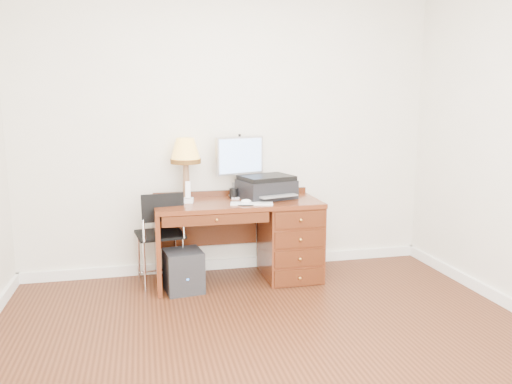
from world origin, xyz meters
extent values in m
plane|color=#37190C|center=(0.00, 0.00, 0.00)|extent=(4.00, 4.00, 0.00)
plane|color=silver|center=(0.00, 1.75, 1.35)|extent=(4.00, 0.00, 4.00)
cube|color=white|center=(0.00, 1.74, 0.05)|extent=(4.00, 0.03, 0.10)
cube|color=#602814|center=(0.00, 1.40, 0.73)|extent=(1.50, 0.65, 0.04)
cube|color=#602814|center=(0.50, 1.40, 0.35)|extent=(0.50, 0.61, 0.71)
cube|color=#602814|center=(-0.73, 1.40, 0.35)|extent=(0.04, 0.61, 0.71)
cube|color=#4C200F|center=(-0.24, 1.69, 0.46)|extent=(0.96, 0.03, 0.39)
cube|color=#4C200F|center=(-0.24, 1.09, 0.66)|extent=(0.91, 0.03, 0.09)
sphere|color=#BF8C3F|center=(0.50, 1.06, 0.35)|extent=(0.03, 0.03, 0.03)
cube|color=silver|center=(0.08, 1.58, 0.76)|extent=(0.26, 0.22, 0.01)
cube|color=silver|center=(0.08, 1.63, 0.85)|extent=(0.06, 0.05, 0.18)
cube|color=silver|center=(0.08, 1.61, 1.14)|extent=(0.48, 0.21, 0.36)
cube|color=#4C8CF2|center=(0.08, 1.59, 1.14)|extent=(0.43, 0.16, 0.32)
cube|color=white|center=(0.09, 1.22, 0.76)|extent=(0.39, 0.19, 0.01)
cylinder|color=black|center=(0.05, 1.25, 0.75)|extent=(0.21, 0.21, 0.01)
ellipsoid|color=white|center=(0.05, 1.25, 0.77)|extent=(0.09, 0.06, 0.04)
cube|color=black|center=(0.29, 1.49, 0.84)|extent=(0.56, 0.49, 0.17)
cube|color=black|center=(0.29, 1.49, 0.94)|extent=(0.54, 0.46, 0.04)
cylinder|color=black|center=(-0.45, 1.57, 0.76)|extent=(0.12, 0.12, 0.02)
cone|color=olive|center=(-0.45, 1.57, 0.94)|extent=(0.07, 0.07, 0.34)
cone|color=#E9B449|center=(-0.45, 1.57, 1.21)|extent=(0.27, 0.27, 0.21)
cylinder|color=#593814|center=(-0.45, 1.57, 1.11)|extent=(0.28, 0.28, 0.04)
cube|color=white|center=(-0.44, 1.43, 0.77)|extent=(0.11, 0.11, 0.04)
cube|color=white|center=(-0.44, 1.43, 0.87)|extent=(0.06, 0.07, 0.15)
cylinder|color=black|center=(-0.01, 1.54, 0.80)|extent=(0.07, 0.07, 0.09)
cube|color=black|center=(-0.70, 1.48, 0.46)|extent=(0.46, 0.46, 0.03)
cube|color=black|center=(-0.70, 1.29, 0.74)|extent=(0.37, 0.08, 0.24)
cylinder|color=silver|center=(-0.88, 1.65, 0.23)|extent=(0.02, 0.02, 0.46)
cylinder|color=silver|center=(-0.53, 1.65, 0.23)|extent=(0.02, 0.02, 0.46)
cylinder|color=silver|center=(-0.88, 1.31, 0.23)|extent=(0.02, 0.02, 0.46)
cylinder|color=silver|center=(-0.53, 1.31, 0.23)|extent=(0.02, 0.02, 0.46)
cylinder|color=silver|center=(-0.88, 1.29, 0.66)|extent=(0.02, 0.02, 0.41)
cylinder|color=silver|center=(-0.53, 1.29, 0.66)|extent=(0.02, 0.02, 0.41)
cube|color=black|center=(-0.52, 1.22, 0.18)|extent=(0.35, 0.35, 0.37)
camera|label=1|loc=(-0.83, -2.99, 1.62)|focal=35.00mm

